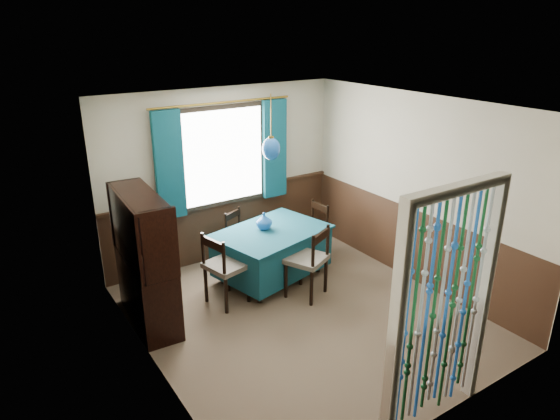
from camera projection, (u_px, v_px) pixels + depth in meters
floor at (303, 315)px, 6.00m from camera, size 4.00×4.00×0.00m
ceiling at (307, 106)px, 5.12m from camera, size 4.00×4.00×0.00m
wall_back at (223, 176)px, 7.12m from camera, size 3.60×0.00×3.60m
wall_front at (451, 296)px, 4.00m from camera, size 3.60×0.00×3.60m
wall_left at (148, 258)px, 4.64m from camera, size 0.00×4.00×4.00m
wall_right at (417, 191)px, 6.48m from camera, size 0.00×4.00×4.00m
wainscot_back at (225, 225)px, 7.38m from camera, size 3.60×0.00×3.60m
wainscot_front at (439, 372)px, 4.27m from camera, size 3.60×0.00×3.60m
wainscot_left at (157, 327)px, 4.91m from camera, size 0.00×4.00×4.00m
wainscot_right at (411, 244)px, 6.74m from camera, size 0.00×4.00×4.00m
window at (223, 156)px, 6.98m from camera, size 1.32×0.12×1.42m
doorway at (442, 314)px, 4.11m from camera, size 1.16×0.12×2.18m
dining_table at (272, 250)px, 6.76m from camera, size 1.66×1.32×0.70m
chair_near at (309, 260)px, 6.28m from camera, size 0.61×0.60×0.95m
chair_far at (240, 236)px, 7.16m from camera, size 0.52×0.51×0.80m
chair_left at (224, 267)px, 6.11m from camera, size 0.54×0.56×0.94m
chair_right at (312, 229)px, 7.35m from camera, size 0.42×0.43×0.84m
sideboard at (146, 278)px, 5.71m from camera, size 0.49×1.23×1.58m
pendant_lamp at (271, 148)px, 6.26m from camera, size 0.23×0.23×0.82m
vase_table at (264, 222)px, 6.67m from camera, size 0.23×0.23×0.21m
bowl_shelf at (156, 242)px, 5.32m from camera, size 0.26×0.26×0.05m
vase_sideboard at (141, 244)px, 5.82m from camera, size 0.21×0.21×0.18m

